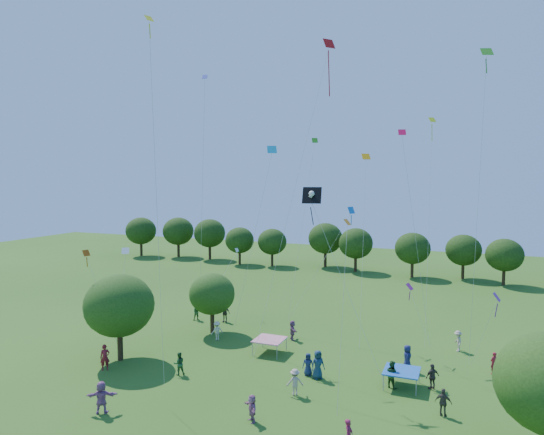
{
  "coord_description": "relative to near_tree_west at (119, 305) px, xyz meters",
  "views": [
    {
      "loc": [
        10.98,
        -13.09,
        13.37
      ],
      "look_at": [
        0.0,
        14.0,
        11.0
      ],
      "focal_mm": 32.0,
      "sensor_mm": 36.0,
      "label": 1
    }
  ],
  "objects": [
    {
      "name": "crowd_person_11",
      "position": [
        12.76,
        -4.63,
        -3.34
      ],
      "size": [
        1.35,
        1.36,
        1.52
      ],
      "primitive_type": "imported",
      "rotation": [
        0.0,
        0.0,
        5.49
      ],
      "color": "#AA638F",
      "rests_on": "ground"
    },
    {
      "name": "small_kite_1",
      "position": [
        15.8,
        10.53,
        8.55
      ],
      "size": [
        1.38,
        6.58,
        14.09
      ],
      "color": "#CE8D0A"
    },
    {
      "name": "crowd_person_17",
      "position": [
        10.26,
        8.99,
        -3.29
      ],
      "size": [
        1.26,
        1.58,
        1.63
      ],
      "primitive_type": "imported",
      "rotation": [
        0.0,
        0.0,
        2.12
      ],
      "color": "#8F537C",
      "rests_on": "ground"
    },
    {
      "name": "small_kite_10",
      "position": [
        20.67,
        11.65,
        10.1
      ],
      "size": [
        0.64,
        5.76,
        16.91
      ],
      "color": "#BCDA13"
    },
    {
      "name": "treeline",
      "position": [
        10.72,
        40.5,
        -0.01
      ],
      "size": [
        88.01,
        8.77,
        6.77
      ],
      "color": "#422B19",
      "rests_on": "ground"
    },
    {
      "name": "pirate_kite",
      "position": [
        13.91,
        2.63,
        8.0
      ],
      "size": [
        6.22,
        3.6,
        11.49
      ],
      "color": "black"
    },
    {
      "name": "crowd_person_1",
      "position": [
        25.39,
        7.55,
        -3.34
      ],
      "size": [
        0.65,
        0.67,
        1.52
      ],
      "primitive_type": "imported",
      "rotation": [
        0.0,
        0.0,
        3.98
      ],
      "color": "maroon",
      "rests_on": "ground"
    },
    {
      "name": "near_tree_west",
      "position": [
        0.0,
        0.0,
        0.0
      ],
      "size": [
        5.07,
        5.07,
        6.39
      ],
      "color": "#422B19",
      "rests_on": "ground"
    },
    {
      "name": "small_kite_6",
      "position": [
        -1.22,
        2.18,
        2.77
      ],
      "size": [
        1.24,
        2.68,
        6.64
      ],
      "color": "white"
    },
    {
      "name": "small_kite_8",
      "position": [
        19.53,
        7.28,
        8.81
      ],
      "size": [
        2.49,
        0.95,
        15.5
      ],
      "color": "#D30C3E"
    },
    {
      "name": "small_kite_4",
      "position": [
        13.66,
        11.93,
        5.19
      ],
      "size": [
        5.1,
        2.67,
        9.68
      ],
      "color": "blue"
    },
    {
      "name": "small_kite_0",
      "position": [
        -2.1,
        -0.51,
        2.84
      ],
      "size": [
        2.1,
        1.1,
        6.84
      ],
      "color": "#C64C0B"
    },
    {
      "name": "crowd_person_3",
      "position": [
        13.86,
        -0.64,
        -3.28
      ],
      "size": [
        1.18,
        0.93,
        1.65
      ],
      "primitive_type": "imported",
      "rotation": [
        0.0,
        0.0,
        3.63
      ],
      "color": "#B9A194",
      "rests_on": "ground"
    },
    {
      "name": "red_high_kite",
      "position": [
        13.84,
        3.77,
        14.72
      ],
      "size": [
        4.26,
        4.63,
        21.47
      ],
      "color": "red"
    },
    {
      "name": "crowd_person_16",
      "position": [
        22.49,
        -0.0,
        -3.31
      ],
      "size": [
        0.96,
        0.51,
        1.58
      ],
      "primitive_type": "imported",
      "rotation": [
        0.0,
        0.0,
        3.04
      ],
      "color": "#48403A",
      "rests_on": "ground"
    },
    {
      "name": "small_kite_11",
      "position": [
        24.16,
        5.43,
        13.38
      ],
      "size": [
        0.86,
        0.75,
        20.18
      ],
      "color": "#298117"
    },
    {
      "name": "small_kite_14",
      "position": [
        2.2,
        13.71,
        1.2
      ],
      "size": [
        1.28,
        5.15,
        5.2
      ],
      "color": "white"
    },
    {
      "name": "crowd_person_10",
      "position": [
        21.68,
        3.42,
        -3.28
      ],
      "size": [
        1.0,
        0.97,
        1.64
      ],
      "primitive_type": "imported",
      "rotation": [
        0.0,
        0.0,
        3.88
      ],
      "color": "#3C3430",
      "rests_on": "ground"
    },
    {
      "name": "crowd_person_12",
      "position": [
        14.46,
        2.26,
        -3.14
      ],
      "size": [
        1.04,
        1.02,
        1.92
      ],
      "primitive_type": "imported",
      "rotation": [
        0.0,
        0.0,
        0.75
      ],
      "color": "navy",
      "rests_on": "ground"
    },
    {
      "name": "crowd_person_7",
      "position": [
        0.27,
        -1.93,
        -3.2
      ],
      "size": [
        0.79,
        0.77,
        1.8
      ],
      "primitive_type": "imported",
      "rotation": [
        0.0,
        0.0,
        0.72
      ],
      "color": "maroon",
      "rests_on": "ground"
    },
    {
      "name": "crowd_person_0",
      "position": [
        13.7,
        2.52,
        -3.33
      ],
      "size": [
        0.8,
        0.5,
        1.53
      ],
      "primitive_type": "imported",
      "rotation": [
        0.0,
        0.0,
        0.13
      ],
      "color": "navy",
      "rests_on": "ground"
    },
    {
      "name": "small_kite_2",
      "position": [
        7.28,
        -5.51,
        11.88
      ],
      "size": [
        0.45,
        1.11,
        20.79
      ],
      "color": "yellow"
    },
    {
      "name": "crowd_person_15",
      "position": [
        23.04,
        11.29,
        -3.29
      ],
      "size": [
        0.74,
        1.14,
        1.61
      ],
      "primitive_type": "imported",
      "rotation": [
        0.0,
        0.0,
        4.98
      ],
      "color": "#B29F8F",
      "rests_on": "ground"
    },
    {
      "name": "crowd_person_4",
      "position": [
        2.71,
        11.34,
        -3.24
      ],
      "size": [
        1.04,
        0.53,
        1.71
      ],
      "primitive_type": "imported",
      "rotation": [
        0.0,
        0.0,
        6.36
      ],
      "color": "#39302E",
      "rests_on": "ground"
    },
    {
      "name": "small_kite_5",
      "position": [
        19.69,
        9.01,
        0.77
      ],
      "size": [
        2.01,
        1.82,
        4.17
      ],
      "color": "#8A1775"
    },
    {
      "name": "crowd_person_9",
      "position": [
        4.5,
        6.57,
        -3.31
      ],
      "size": [
        1.0,
        1.1,
        1.58
      ],
      "primitive_type": "imported",
      "rotation": [
        0.0,
        0.0,
        4.04
      ],
      "color": "beige",
      "rests_on": "ground"
    },
    {
      "name": "small_kite_12",
      "position": [
        1.43,
        9.95,
        11.85
      ],
      "size": [
        0.97,
        0.38,
        21.17
      ],
      "color": "#112CB3"
    },
    {
      "name": "small_kite_3",
      "position": [
        10.24,
        13.2,
        8.93
      ],
      "size": [
        1.37,
        4.27,
        15.7
      ],
      "color": "#36991B"
    },
    {
      "name": "small_kite_9",
      "position": [
        17.44,
        -2.85,
        4.52
      ],
      "size": [
        0.37,
        2.79,
        9.86
      ],
      "color": "#D0700A"
    },
    {
      "name": "crowd_person_8",
      "position": [
        19.24,
        2.72,
        -3.23
      ],
      "size": [
        0.98,
        0.8,
        1.75
      ],
      "primitive_type": "imported",
      "rotation": [
        0.0,
        0.0,
        2.68
      ],
      "color": "#285123",
      "rests_on": "ground"
    },
    {
      "name": "crowd_person_13",
      "position": [
        18.36,
        -5.48,
        -3.29
      ],
      "size": [
        0.41,
        0.62,
        1.61
      ],
      "primitive_type": "imported",
      "rotation": [
        0.0,
        0.0,
        1.53
      ],
      "color": "maroon",
      "rests_on": "ground"
    },
    {
      "name": "crowd_person_6",
      "position": [
        19.84,
        5.92,
        -3.19
      ],
      "size": [
        0.58,
        0.94,
        1.81
      ],
      "primitive_type": "imported",
      "rotation": [
        0.0,
        0.0,
        1.68
      ],
      "color": "navy",
      "rests_on": "ground"
    },
    {
      "name": "crowd_person_5",
      "position": [
        4.41,
        -6.97,
        -3.17
      ],
      "size": [
        1.82,
        1.4,
        1.86
      ],
      "primitive_type": "imported",
      "rotation": [
        0.0,
        0.0,
        3.65
      ],
      "color": "#A05D98",
      "rests_on": "ground"
    },
    {
      "name": "crowd_person_2",
      "position": [
        0.05,
        10.83,
        -3.31
      ],
      "size": [
        0.87,
        0.82,
        1.58
      ],
      "primitive_type": "imported",
      "rotation": [
        0.0,
        0.0,
        0.69
      ],
      "color": "#2B5B27",
      "rests_on": "ground"
    },
    {
      "name": "crowd_person_14",
      "position": [
        5.51,
        -0.67,
        -3.32
      ],
      "size": [
        0.85,
        0.83,
        1.56
      ],
      "primitive_type": "imported",
      "rotation": [
        0.0,
        0.0,
        3.89
      ],
      "color": "#265929",
      "rests_on": "ground"
    },
    {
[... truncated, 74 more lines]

